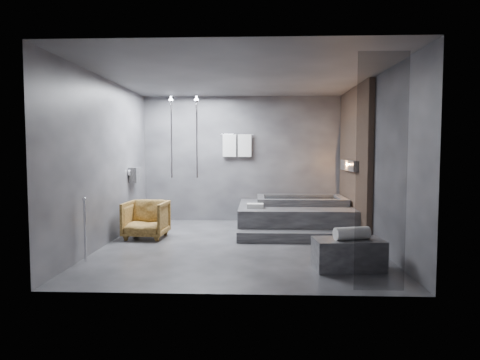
{
  "coord_description": "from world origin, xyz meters",
  "views": [
    {
      "loc": [
        0.3,
        -7.13,
        1.6
      ],
      "look_at": [
        0.0,
        0.3,
        1.08
      ],
      "focal_mm": 32.0,
      "sensor_mm": 36.0,
      "label": 1
    }
  ],
  "objects": [
    {
      "name": "room",
      "position": [
        0.4,
        0.24,
        1.73
      ],
      "size": [
        5.0,
        5.04,
        2.82
      ],
      "color": "#2A2A2D",
      "rests_on": "ground"
    },
    {
      "name": "deck_towel",
      "position": [
        0.27,
        0.93,
        0.54
      ],
      "size": [
        0.32,
        0.23,
        0.08
      ],
      "primitive_type": "cube",
      "rotation": [
        0.0,
        0.0,
        0.01
      ],
      "color": "silver",
      "rests_on": "tub_deck"
    },
    {
      "name": "driftwood_chair",
      "position": [
        -1.72,
        0.5,
        0.34
      ],
      "size": [
        0.77,
        0.79,
        0.68
      ],
      "primitive_type": "imported",
      "rotation": [
        0.0,
        0.0,
        -0.06
      ],
      "color": "#4F3513",
      "rests_on": "ground"
    },
    {
      "name": "rolled_towel",
      "position": [
        1.56,
        -1.47,
        0.49
      ],
      "size": [
        0.5,
        0.3,
        0.17
      ],
      "primitive_type": "cylinder",
      "rotation": [
        0.0,
        1.57,
        0.28
      ],
      "color": "white",
      "rests_on": "concrete_bench"
    },
    {
      "name": "tub_step",
      "position": [
        1.05,
        0.27,
        0.09
      ],
      "size": [
        2.2,
        0.36,
        0.18
      ],
      "primitive_type": "cube",
      "color": "#2F2F32",
      "rests_on": "ground"
    },
    {
      "name": "tub_deck",
      "position": [
        1.05,
        1.45,
        0.25
      ],
      "size": [
        2.2,
        2.0,
        0.5
      ],
      "primitive_type": "cube",
      "color": "#2F2F32",
      "rests_on": "ground"
    },
    {
      "name": "concrete_bench",
      "position": [
        1.53,
        -1.43,
        0.2
      ],
      "size": [
        0.95,
        0.58,
        0.41
      ],
      "primitive_type": "cube",
      "rotation": [
        0.0,
        0.0,
        0.1
      ],
      "color": "#303032",
      "rests_on": "ground"
    }
  ]
}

